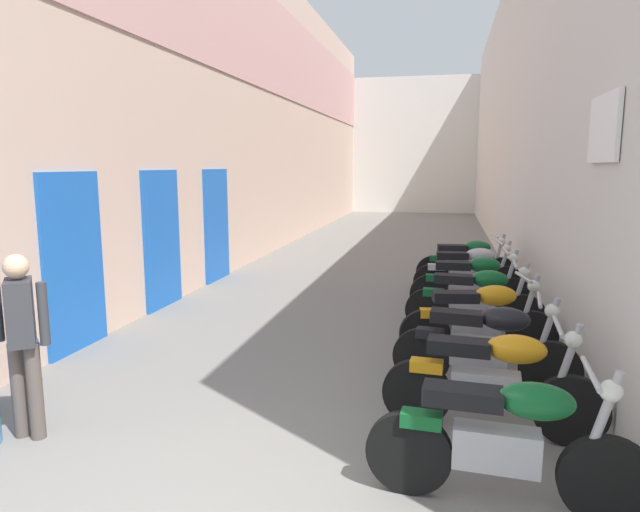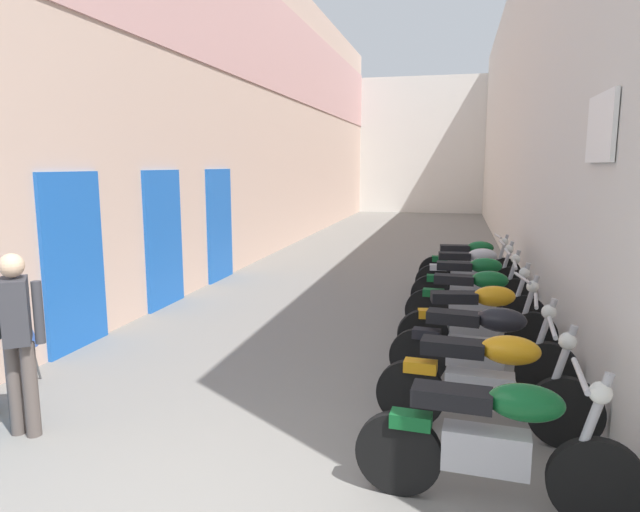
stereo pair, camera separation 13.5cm
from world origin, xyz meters
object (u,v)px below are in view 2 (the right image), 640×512
(motorcycle_third, at_px, (482,345))
(motorcycle_sixth, at_px, (473,283))
(motorcycle_fifth, at_px, (475,300))
(pedestrian_by_doorway, at_px, (17,331))
(motorcycle_second, at_px, (487,380))
(motorcycle_eighth, at_px, (470,263))
(motorcycle_fourth, at_px, (478,319))
(umbrella_leaning, at_px, (23,323))
(motorcycle_nearest, at_px, (496,440))
(motorcycle_seventh, at_px, (471,272))

(motorcycle_third, distance_m, motorcycle_sixth, 3.03)
(motorcycle_fifth, bearing_deg, pedestrian_by_doorway, -135.20)
(motorcycle_second, relative_size, pedestrian_by_doorway, 1.18)
(motorcycle_sixth, relative_size, motorcycle_eighth, 1.00)
(motorcycle_third, bearing_deg, motorcycle_fifth, 90.00)
(motorcycle_eighth, distance_m, pedestrian_by_doorway, 7.75)
(motorcycle_third, height_order, motorcycle_fourth, same)
(motorcycle_sixth, height_order, umbrella_leaning, motorcycle_sixth)
(motorcycle_fifth, xyz_separation_m, motorcycle_sixth, (0.00, 1.07, 0.00))
(motorcycle_nearest, bearing_deg, motorcycle_fifth, 90.00)
(motorcycle_fourth, relative_size, umbrella_leaning, 1.90)
(motorcycle_nearest, distance_m, umbrella_leaning, 4.72)
(motorcycle_second, bearing_deg, pedestrian_by_doorway, -166.94)
(motorcycle_third, bearing_deg, motorcycle_nearest, -90.00)
(motorcycle_third, xyz_separation_m, pedestrian_by_doorway, (-3.81, -1.82, 0.42))
(motorcycle_fourth, xyz_separation_m, motorcycle_eighth, (0.00, 3.94, 0.00))
(motorcycle_fourth, distance_m, pedestrian_by_doorway, 4.74)
(motorcycle_seventh, distance_m, umbrella_leaning, 6.72)
(pedestrian_by_doorway, bearing_deg, motorcycle_eighth, 60.52)
(motorcycle_nearest, xyz_separation_m, motorcycle_fourth, (-0.00, 2.96, 0.00))
(motorcycle_fourth, height_order, umbrella_leaning, motorcycle_fourth)
(motorcycle_fourth, bearing_deg, pedestrian_by_doorway, -143.72)
(motorcycle_sixth, distance_m, pedestrian_by_doorway, 6.18)
(motorcycle_fourth, distance_m, motorcycle_seventh, 3.03)
(motorcycle_fourth, height_order, motorcycle_seventh, same)
(motorcycle_nearest, bearing_deg, motorcycle_second, 90.00)
(motorcycle_fourth, xyz_separation_m, umbrella_leaning, (-4.59, -1.88, 0.18))
(motorcycle_second, distance_m, motorcycle_seventh, 4.94)
(motorcycle_second, height_order, motorcycle_seventh, same)
(motorcycle_sixth, bearing_deg, motorcycle_fifth, -90.00)
(motorcycle_nearest, distance_m, motorcycle_third, 1.99)
(motorcycle_fourth, relative_size, motorcycle_seventh, 0.99)
(motorcycle_nearest, bearing_deg, motorcycle_seventh, 90.00)
(motorcycle_third, distance_m, motorcycle_seventh, 4.00)
(motorcycle_eighth, bearing_deg, motorcycle_sixth, -90.00)
(motorcycle_third, relative_size, motorcycle_fourth, 1.00)
(motorcycle_fifth, height_order, pedestrian_by_doorway, pedestrian_by_doorway)
(motorcycle_nearest, bearing_deg, motorcycle_eighth, 90.00)
(motorcycle_fourth, xyz_separation_m, motorcycle_fifth, (0.00, 0.99, 0.00))
(motorcycle_second, distance_m, motorcycle_fourth, 1.91)
(motorcycle_second, distance_m, umbrella_leaning, 4.59)
(motorcycle_fourth, xyz_separation_m, pedestrian_by_doorway, (-3.81, -2.80, 0.42))
(motorcycle_second, relative_size, motorcycle_third, 1.00)
(motorcycle_sixth, height_order, pedestrian_by_doorway, pedestrian_by_doorway)
(motorcycle_fifth, height_order, umbrella_leaning, motorcycle_fifth)
(motorcycle_second, relative_size, motorcycle_fifth, 1.00)
(motorcycle_second, xyz_separation_m, umbrella_leaning, (-4.59, 0.03, 0.18))
(motorcycle_second, xyz_separation_m, pedestrian_by_doorway, (-3.81, -0.88, 0.42))
(umbrella_leaning, bearing_deg, motorcycle_second, -0.38)
(motorcycle_fifth, xyz_separation_m, pedestrian_by_doorway, (-3.81, -3.78, 0.42))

